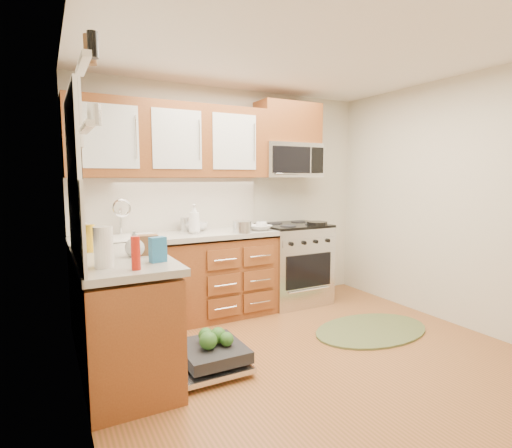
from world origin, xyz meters
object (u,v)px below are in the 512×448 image
rug (371,330)px  sink (126,251)px  microwave (289,160)px  dishwasher (207,358)px  stock_pot (242,227)px  bowl_a (260,228)px  cutting_board (252,228)px  skillet (317,224)px  range (293,263)px  cup (261,226)px  bowl_b (195,227)px  paper_towel_roll (103,247)px  upper_cabinets (172,141)px

rug → sink: bearing=151.6°
microwave → dishwasher: 2.55m
stock_pot → bowl_a: bearing=15.4°
cutting_board → bowl_a: (0.02, -0.16, 0.02)m
dishwasher → cutting_board: 1.73m
bowl_a → sink: bearing=174.6°
microwave → bowl_a: 0.95m
bowl_a → skillet: bearing=-9.0°
range → cup: (-0.51, -0.14, 0.50)m
bowl_b → cutting_board: bearing=-13.7°
paper_towel_roll → bowl_b: (1.12, 1.40, -0.09)m
bowl_a → bowl_b: size_ratio=0.87×
sink → cutting_board: cutting_board is taller
paper_towel_roll → stock_pot: bearing=34.3°
bowl_b → bowl_a: bearing=-26.2°
range → rug: (0.17, -1.14, -0.46)m
upper_cabinets → microwave: (1.41, -0.02, -0.18)m
cup → stock_pot: bearing=-166.1°
cutting_board → cup: (0.03, -0.16, 0.04)m
paper_towel_roll → cup: (1.77, 1.09, -0.09)m
microwave → dishwasher: size_ratio=1.09×
upper_cabinets → cup: upper_cabinets is taller
skillet → bowl_a: bearing=171.0°
sink → range: bearing=0.3°
upper_cabinets → microwave: size_ratio=2.70×
bowl_a → bowl_b: (-0.63, 0.31, 0.01)m
microwave → dishwasher: bearing=-140.9°
dishwasher → stock_pot: stock_pot is taller
upper_cabinets → microwave: bearing=-1.0°
cutting_board → bowl_a: bowl_a is taller
cup → bowl_b: bearing=154.2°
dishwasher → bowl_b: bowl_b is taller
skillet → cup: 0.68m
paper_towel_roll → microwave: bearing=30.7°
cup → sink: bearing=174.6°
sink → skillet: size_ratio=2.62×
sink → cup: 1.43m
stock_pot → paper_towel_roll: 1.82m
range → stock_pot: stock_pot is taller
upper_cabinets → rug: upper_cabinets is taller
microwave → paper_towel_roll: 2.73m
dishwasher → paper_towel_roll: size_ratio=2.63×
microwave → rug: (0.17, -1.26, -1.69)m
rug → paper_towel_roll: (-2.45, -0.09, 1.05)m
microwave → cutting_board: bearing=-169.7°
rug → bowl_a: bowl_a is taller
upper_cabinets → dishwasher: 2.19m
sink → bowl_a: bearing=-5.4°
bowl_a → microwave: bearing=26.2°
cutting_board → bowl_b: (-0.61, 0.15, 0.03)m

